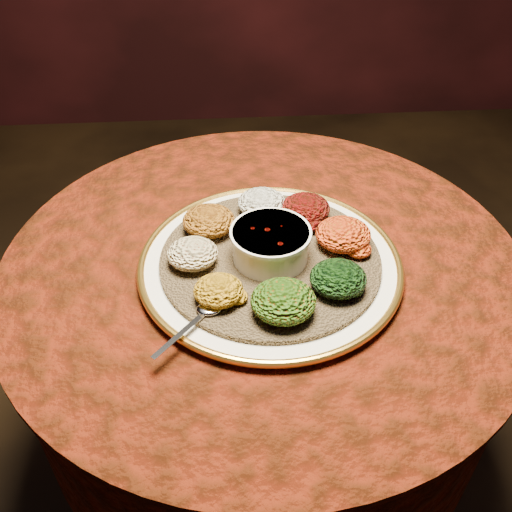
{
  "coord_description": "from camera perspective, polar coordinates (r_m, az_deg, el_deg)",
  "views": [
    {
      "loc": [
        -0.07,
        -0.79,
        1.42
      ],
      "look_at": [
        -0.02,
        -0.03,
        0.76
      ],
      "focal_mm": 40.0,
      "sensor_mm": 36.0,
      "label": 1
    }
  ],
  "objects": [
    {
      "name": "table",
      "position": [
        1.17,
        0.65,
        -6.78
      ],
      "size": [
        0.96,
        0.96,
        0.73
      ],
      "color": "black",
      "rests_on": "ground"
    },
    {
      "name": "platter",
      "position": [
        1.02,
        1.41,
        -0.79
      ],
      "size": [
        0.47,
        0.47,
        0.02
      ],
      "rotation": [
        0.0,
        0.0,
        -0.05
      ],
      "color": "silver",
      "rests_on": "table"
    },
    {
      "name": "injera",
      "position": [
        1.01,
        1.42,
        -0.33
      ],
      "size": [
        0.41,
        0.41,
        0.01
      ],
      "primitive_type": "cylinder",
      "rotation": [
        0.0,
        0.0,
        -0.04
      ],
      "color": "brown",
      "rests_on": "platter"
    },
    {
      "name": "stew_bowl",
      "position": [
        0.98,
        1.46,
        1.38
      ],
      "size": [
        0.14,
        0.14,
        0.06
      ],
      "color": "white",
      "rests_on": "injera"
    },
    {
      "name": "spoon",
      "position": [
        0.9,
        -5.18,
        -5.68
      ],
      "size": [
        0.11,
        0.11,
        0.01
      ],
      "rotation": [
        0.0,
        0.0,
        -2.29
      ],
      "color": "silver",
      "rests_on": "injera"
    },
    {
      "name": "portion_ayib",
      "position": [
        1.1,
        0.57,
        5.35
      ],
      "size": [
        0.09,
        0.09,
        0.04
      ],
      "primitive_type": "ellipsoid",
      "color": "silver",
      "rests_on": "injera"
    },
    {
      "name": "portion_kitfo",
      "position": [
        1.09,
        4.97,
        4.78
      ],
      "size": [
        0.09,
        0.09,
        0.04
      ],
      "primitive_type": "ellipsoid",
      "color": "black",
      "rests_on": "injera"
    },
    {
      "name": "portion_tikil",
      "position": [
        1.03,
        8.71,
        2.15
      ],
      "size": [
        0.1,
        0.09,
        0.05
      ],
      "primitive_type": "ellipsoid",
      "color": "orange",
      "rests_on": "injera"
    },
    {
      "name": "portion_gomen",
      "position": [
        0.94,
        8.22,
        -2.22
      ],
      "size": [
        0.09,
        0.09,
        0.05
      ],
      "primitive_type": "ellipsoid",
      "color": "black",
      "rests_on": "injera"
    },
    {
      "name": "portion_mixveg",
      "position": [
        0.89,
        2.74,
        -4.52
      ],
      "size": [
        0.1,
        0.1,
        0.05
      ],
      "primitive_type": "ellipsoid",
      "color": "#AC400B",
      "rests_on": "injera"
    },
    {
      "name": "portion_kik",
      "position": [
        0.92,
        -3.78,
        -3.46
      ],
      "size": [
        0.08,
        0.08,
        0.04
      ],
      "primitive_type": "ellipsoid",
      "color": "#B1770F",
      "rests_on": "injera"
    },
    {
      "name": "portion_timatim",
      "position": [
        0.99,
        -6.36,
        0.24
      ],
      "size": [
        0.09,
        0.08,
        0.04
      ],
      "primitive_type": "ellipsoid",
      "color": "maroon",
      "rests_on": "injera"
    },
    {
      "name": "portion_shiro",
      "position": [
        1.05,
        -4.75,
        3.53
      ],
      "size": [
        0.1,
        0.09,
        0.05
      ],
      "primitive_type": "ellipsoid",
      "color": "#935411",
      "rests_on": "injera"
    }
  ]
}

